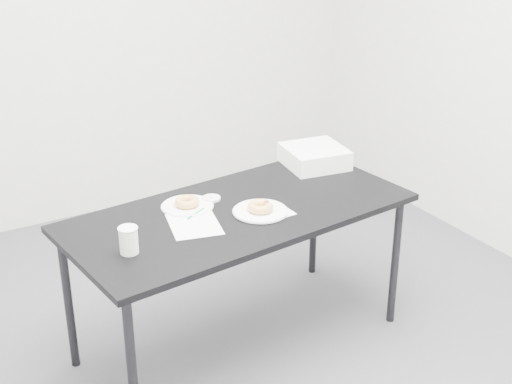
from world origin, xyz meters
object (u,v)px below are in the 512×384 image
bakery_box (314,156)px  scorecard (194,224)px  plate_near (260,211)px  donut_far (187,202)px  plate_far (187,206)px  pen (196,213)px  donut_near (260,207)px  table (239,220)px  coffee_cup (129,240)px

bakery_box → scorecard: bearing=-151.7°
plate_near → donut_far: 0.35m
plate_far → donut_far: 0.02m
pen → donut_near: size_ratio=1.05×
donut_near → donut_far: (-0.27, 0.23, -0.00)m
pen → bakery_box: 0.86m
table → pen: (-0.20, 0.05, 0.06)m
scorecard → plate_near: 0.32m
donut_far → bakery_box: bakery_box is taller
table → donut_far: (-0.20, 0.15, 0.08)m
scorecard → plate_near: bearing=5.1°
plate_near → plate_far: plate_near is taller
table → donut_near: size_ratio=13.97×
table → plate_near: plate_near is taller
donut_near → bakery_box: (0.56, 0.37, 0.02)m
table → plate_far: size_ratio=6.85×
scorecard → pen: size_ratio=2.15×
plate_far → plate_near: bearing=-40.9°
plate_far → bakery_box: bakery_box is taller
scorecard → pen: pen is taller
table → pen: 0.21m
plate_far → donut_far: (0.00, 0.00, 0.02)m
table → plate_near: 0.12m
coffee_cup → bakery_box: (1.22, 0.42, -0.01)m
table → donut_near: 0.14m
donut_near → coffee_cup: bearing=-175.1°
pen → coffee_cup: size_ratio=1.09×
plate_near → bakery_box: size_ratio=0.85×
bakery_box → plate_far: bearing=-162.4°
plate_near → donut_far: (-0.27, 0.23, 0.02)m
plate_far → coffee_cup: bearing=-144.3°
scorecard → donut_near: 0.32m
donut_far → coffee_cup: coffee_cup is taller
table → donut_far: 0.26m
plate_near → scorecard: bearing=171.8°
plate_near → coffee_cup: 0.67m
table → pen: size_ratio=13.32×
donut_near → plate_far: bearing=139.1°
plate_near → coffee_cup: bearing=-175.1°
donut_near → bakery_box: size_ratio=0.40×
pen → bakery_box: size_ratio=0.42×
scorecard → bakery_box: size_ratio=0.90×
pen → plate_near: size_ratio=0.49×
coffee_cup → bakery_box: bearing=19.1°
scorecard → donut_near: bearing=5.1°
pen → plate_far: pen is taller
coffee_cup → bakery_box: coffee_cup is taller
scorecard → plate_near: (0.32, -0.05, 0.01)m
donut_near → bakery_box: bakery_box is taller
donut_far → pen: bearing=-91.3°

